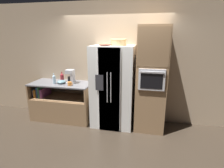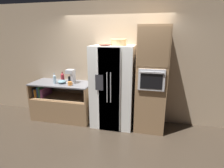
% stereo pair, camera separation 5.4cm
% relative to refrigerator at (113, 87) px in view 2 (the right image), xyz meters
% --- Properties ---
extents(ground_plane, '(20.00, 20.00, 0.00)m').
position_rel_refrigerator_xyz_m(ground_plane, '(0.00, -0.06, -0.92)').
color(ground_plane, '#382D23').
extents(wall_back, '(12.00, 0.06, 2.80)m').
position_rel_refrigerator_xyz_m(wall_back, '(0.00, 0.39, 0.48)').
color(wall_back, tan).
rests_on(wall_back, ground_plane).
extents(counter_left, '(1.48, 0.68, 0.93)m').
position_rel_refrigerator_xyz_m(counter_left, '(-1.30, 0.02, -0.58)').
color(counter_left, '#93704C').
rests_on(counter_left, ground_plane).
extents(refrigerator, '(0.93, 0.74, 1.84)m').
position_rel_refrigerator_xyz_m(refrigerator, '(0.00, 0.00, 0.00)').
color(refrigerator, white).
rests_on(refrigerator, ground_plane).
extents(wall_oven, '(0.63, 0.73, 2.25)m').
position_rel_refrigerator_xyz_m(wall_oven, '(0.84, 0.02, 0.21)').
color(wall_oven, '#93704C').
rests_on(wall_oven, ground_plane).
extents(wicker_basket, '(0.33, 0.33, 0.14)m').
position_rel_refrigerator_xyz_m(wicker_basket, '(0.12, 0.02, 0.99)').
color(wicker_basket, tan).
rests_on(wicker_basket, refrigerator).
extents(fruit_bowl, '(0.28, 0.28, 0.06)m').
position_rel_refrigerator_xyz_m(fruit_bowl, '(-0.16, -0.05, 0.95)').
color(fruit_bowl, '#DB664C').
rests_on(fruit_bowl, refrigerator).
extents(bottle_tall, '(0.09, 0.09, 0.25)m').
position_rel_refrigerator_xyz_m(bottle_tall, '(-1.31, 0.13, 0.13)').
color(bottle_tall, maroon).
rests_on(bottle_tall, counter_left).
extents(bottle_short, '(0.07, 0.07, 0.25)m').
position_rel_refrigerator_xyz_m(bottle_short, '(-1.41, -0.06, 0.13)').
color(bottle_short, silver).
rests_on(bottle_short, counter_left).
extents(mug, '(0.13, 0.09, 0.09)m').
position_rel_refrigerator_xyz_m(mug, '(-0.98, -0.14, 0.06)').
color(mug, orange).
rests_on(mug, counter_left).
extents(mixing_bowl, '(0.21, 0.21, 0.08)m').
position_rel_refrigerator_xyz_m(mixing_bowl, '(-1.25, -0.02, 0.05)').
color(mixing_bowl, '#668C99').
rests_on(mixing_bowl, counter_left).
extents(coffee_maker, '(0.19, 0.18, 0.33)m').
position_rel_refrigerator_xyz_m(coffee_maker, '(-1.03, 0.05, 0.19)').
color(coffee_maker, '#B2B2B7').
rests_on(coffee_maker, counter_left).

